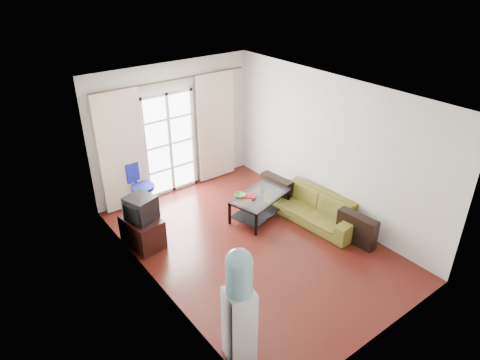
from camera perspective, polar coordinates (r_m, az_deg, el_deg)
name	(u,v)px	position (r m, az deg, el deg)	size (l,w,h in m)	color
floor	(252,244)	(7.60, 1.68, -8.47)	(5.20, 5.20, 0.00)	#531C13
ceiling	(255,94)	(6.37, 2.02, 11.45)	(5.20, 5.20, 0.00)	white
wall_back	(174,129)	(8.87, -8.80, 6.77)	(3.60, 0.02, 2.70)	silver
wall_front	(391,256)	(5.43, 19.52, -9.56)	(3.60, 0.02, 2.70)	silver
wall_left	(152,212)	(6.06, -11.61, -4.14)	(0.02, 5.20, 2.70)	silver
wall_right	(330,148)	(8.03, 11.93, 4.16)	(0.02, 5.20, 2.70)	silver
french_door	(170,144)	(8.86, -9.35, 4.79)	(1.16, 0.06, 2.15)	white
curtain_rod	(173,80)	(8.47, -8.98, 13.08)	(0.04, 0.04, 3.30)	#4C3F2D
curtain_left	(122,152)	(8.37, -15.50, 3.62)	(0.90, 0.07, 2.35)	beige
curtain_right	(216,127)	(9.28, -3.23, 7.04)	(0.90, 0.07, 2.35)	beige
radiator	(211,165)	(9.57, -3.90, 2.01)	(0.64, 0.12, 0.64)	gray
sofa	(313,207)	(8.19, 9.77, -3.62)	(0.92, 1.96, 0.55)	brown
coffee_table	(260,203)	(8.16, 2.68, -3.07)	(1.30, 0.96, 0.47)	silver
bowl	(240,195)	(8.02, -0.05, -2.06)	(0.26, 0.26, 0.05)	green
book	(250,198)	(7.96, 1.32, -2.45)	(0.26, 0.26, 0.02)	#B41E16
remote	(254,199)	(7.95, 1.92, -2.50)	(0.14, 0.04, 0.02)	black
tv_stand	(143,232)	(7.61, -12.85, -6.75)	(0.49, 0.73, 0.53)	black
crt_tv	(140,208)	(7.34, -13.17, -3.71)	(0.56, 0.57, 0.42)	black
task_chair	(143,195)	(8.69, -12.84, -1.96)	(0.76, 0.76, 0.93)	black
water_cooler	(239,304)	(5.24, -0.09, -16.21)	(0.40, 0.40, 1.65)	silver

